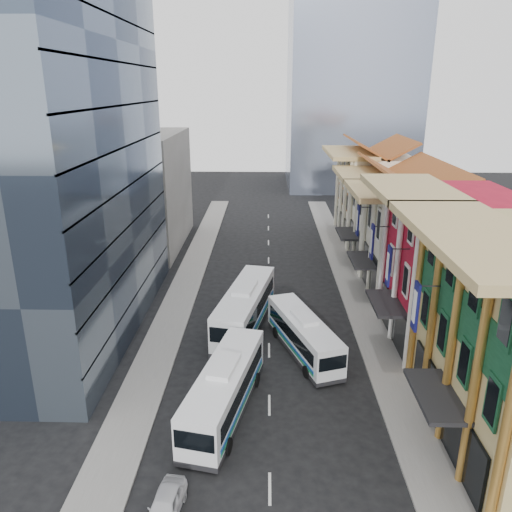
{
  "coord_description": "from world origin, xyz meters",
  "views": [
    {
      "loc": [
        -0.25,
        -19.12,
        19.33
      ],
      "look_at": [
        -1.16,
        21.96,
        5.32
      ],
      "focal_mm": 35.0,
      "sensor_mm": 36.0,
      "label": 1
    }
  ],
  "objects_px": {
    "bus_left_near": "(225,388)",
    "office_tower": "(47,146)",
    "bus_right": "(303,334)",
    "sedan_left": "(165,506)",
    "bus_left_far": "(245,307)"
  },
  "relations": [
    {
      "from": "bus_left_near",
      "to": "office_tower",
      "type": "bearing_deg",
      "value": 152.55
    },
    {
      "from": "bus_left_far",
      "to": "sedan_left",
      "type": "bearing_deg",
      "value": -87.2
    },
    {
      "from": "bus_left_far",
      "to": "office_tower",
      "type": "bearing_deg",
      "value": -169.38
    },
    {
      "from": "bus_right",
      "to": "office_tower",
      "type": "bearing_deg",
      "value": 148.36
    },
    {
      "from": "bus_left_far",
      "to": "sedan_left",
      "type": "relative_size",
      "value": 3.35
    },
    {
      "from": "bus_left_near",
      "to": "sedan_left",
      "type": "height_order",
      "value": "bus_left_near"
    },
    {
      "from": "office_tower",
      "to": "bus_right",
      "type": "xyz_separation_m",
      "value": [
        19.59,
        -4.31,
        -13.41
      ]
    },
    {
      "from": "office_tower",
      "to": "bus_left_near",
      "type": "relative_size",
      "value": 2.76
    },
    {
      "from": "bus_right",
      "to": "sedan_left",
      "type": "height_order",
      "value": "bus_right"
    },
    {
      "from": "office_tower",
      "to": "sedan_left",
      "type": "xyz_separation_m",
      "value": [
        12.06,
        -19.79,
        -14.4
      ]
    },
    {
      "from": "office_tower",
      "to": "bus_left_far",
      "type": "height_order",
      "value": "office_tower"
    },
    {
      "from": "office_tower",
      "to": "sedan_left",
      "type": "height_order",
      "value": "office_tower"
    },
    {
      "from": "office_tower",
      "to": "bus_right",
      "type": "distance_m",
      "value": 24.13
    },
    {
      "from": "bus_left_near",
      "to": "bus_right",
      "type": "xyz_separation_m",
      "value": [
        5.36,
        7.47,
        -0.15
      ]
    },
    {
      "from": "bus_left_far",
      "to": "bus_right",
      "type": "distance_m",
      "value": 6.18
    }
  ]
}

